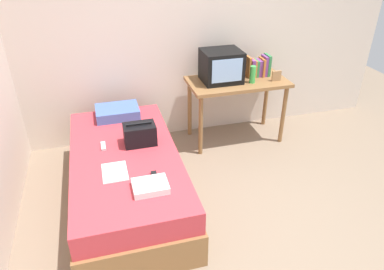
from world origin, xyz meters
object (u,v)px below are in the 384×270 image
Objects in this scene: remote_silver at (103,146)px; folded_towel at (150,186)px; handbag at (140,134)px; tv at (221,66)px; picture_frame at (276,76)px; water_bottle at (253,74)px; remote_dark at (155,177)px; bed at (127,177)px; book_row at (258,67)px; magazine at (115,172)px; desk at (237,88)px; pillow at (117,112)px.

remote_silver is 0.51× the size of folded_towel.
handbag is at bearing 87.82° from folded_towel.
picture_frame is at bearing -15.15° from tv.
folded_towel is at bearing -137.58° from water_bottle.
remote_silver is (-1.74, -0.56, -0.34)m from water_bottle.
remote_dark is (-1.66, -1.15, -0.30)m from picture_frame.
bed is 7.14× the size of folded_towel.
water_bottle is 0.66× the size of handbag.
bed is 16.64× the size of picture_frame.
book_row reaches higher than water_bottle.
bed is at bearing -144.90° from tv.
water_bottle is 0.72× the size of book_row.
book_row reaches higher than bed.
magazine is at bearing -111.93° from bed.
book_row is 2.28× the size of picture_frame.
desk is 2.64× the size of tv.
bed is 0.84m from pillow.
picture_frame is 0.83× the size of remote_silver.
water_bottle is at bearing -40.81° from desk.
tv is at bearing -174.72° from book_row.
picture_frame is 2.16m from folded_towel.
tv is 1.47× the size of handbag.
picture_frame is 0.77× the size of remote_dark.
desk is at bearing 46.14° from remote_dark.
remote_dark is at bearing -65.42° from bed.
bed is 0.37m from remote_silver.
bed is 12.82× the size of remote_dark.
remote_dark is at bearing 65.47° from folded_towel.
magazine is (-0.28, -0.42, -0.10)m from handbag.
desk is at bearing 30.15° from bed.
magazine is at bearing 151.29° from remote_dark.
pillow is at bearing 177.68° from picture_frame.
water_bottle is 1.38× the size of remote_silver.
tv is 0.37m from water_bottle.
book_row is at bearing 41.93° from remote_dark.
folded_towel is at bearing -143.27° from picture_frame.
desk is at bearing 162.61° from picture_frame.
picture_frame is at bearing -3.83° from water_bottle.
desk is 0.35m from tv.
remote_dark is (-1.36, -1.17, -0.34)m from water_bottle.
picture_frame is 1.86m from pillow.
folded_towel is at bearing -114.53° from remote_dark.
bed is 2.07m from picture_frame.
picture_frame reaches higher than desk.
desk is at bearing 47.57° from folded_towel.
remote_dark is 0.72m from remote_silver.
remote_dark is (-1.03, -1.32, -0.42)m from tv.
desk is 1.78m from remote_dark.
water_bottle is 1.86m from remote_silver.
book_row is at bearing 5.28° from tv.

